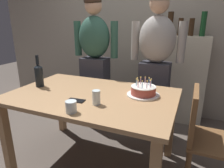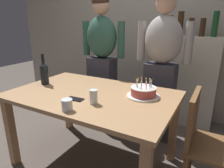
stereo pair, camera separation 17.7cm
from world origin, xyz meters
The scene contains 12 objects.
ground_plane centered at (0.00, 0.00, 0.00)m, with size 10.00×10.00×0.00m, color #564C44.
back_wall centered at (0.00, 1.55, 1.30)m, with size 5.20×0.10×2.60m, color #9E9384.
dining_table centered at (0.00, 0.00, 0.64)m, with size 1.50×0.96×0.74m.
birthday_cake centered at (0.44, 0.15, 0.78)m, with size 0.29×0.29×0.16m.
water_glass_near centered at (0.15, -0.19, 0.80)m, with size 0.06×0.06×0.12m, color silver.
water_glass_far centered at (0.05, -0.39, 0.78)m, with size 0.08×0.08×0.09m, color silver.
wine_bottle centered at (-0.59, -0.01, 0.86)m, with size 0.08×0.08×0.32m.
cell_phone centered at (-0.04, -0.20, 0.74)m, with size 0.14×0.07×0.01m, color black.
person_man_bearded centered at (-0.37, 0.77, 0.87)m, with size 0.61×0.27×1.66m.
person_woman_cardigan centered at (0.42, 0.77, 0.87)m, with size 0.61×0.27×1.66m.
dining_chair centered at (0.97, 0.08, 0.52)m, with size 0.42×0.42×0.87m.
shelf_cabinet centered at (0.61, 1.33, 0.61)m, with size 0.78×0.30×1.49m.
Camera 2 is at (0.99, -1.42, 1.38)m, focal length 31.92 mm.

